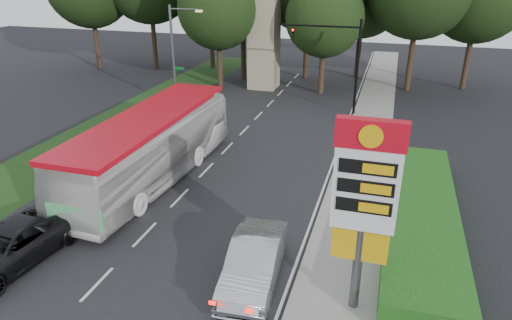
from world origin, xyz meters
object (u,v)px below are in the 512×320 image
(gas_station_pylon, at_px, (365,194))
(streetlight_signs, at_px, (175,52))
(monument, at_px, (264,32))
(traffic_signal_mast, at_px, (341,53))
(suv_charcoal, at_px, (8,247))
(transit_bus, at_px, (151,149))
(sedan_silver, at_px, (254,262))

(gas_station_pylon, height_order, streetlight_signs, streetlight_signs)
(streetlight_signs, bearing_deg, monument, 58.03)
(traffic_signal_mast, relative_size, streetlight_signs, 0.90)
(gas_station_pylon, relative_size, suv_charcoal, 1.20)
(traffic_signal_mast, distance_m, transit_bus, 17.17)
(monument, xyz_separation_m, suv_charcoal, (-2.00, -29.38, -4.31))
(transit_bus, height_order, suv_charcoal, transit_bus)
(transit_bus, distance_m, suv_charcoal, 8.67)
(monument, relative_size, sedan_silver, 1.98)
(traffic_signal_mast, distance_m, streetlight_signs, 12.83)
(traffic_signal_mast, bearing_deg, gas_station_pylon, -80.91)
(sedan_silver, bearing_deg, suv_charcoal, -174.06)
(sedan_silver, bearing_deg, traffic_signal_mast, 84.71)
(transit_bus, bearing_deg, gas_station_pylon, -28.52)
(suv_charcoal, bearing_deg, transit_bus, 84.78)
(transit_bus, bearing_deg, monument, 92.29)
(suv_charcoal, bearing_deg, sedan_silver, 17.04)
(gas_station_pylon, distance_m, sedan_silver, 5.19)
(gas_station_pylon, xyz_separation_m, monument, (-11.20, 28.01, 0.66))
(gas_station_pylon, bearing_deg, sedan_silver, 173.41)
(streetlight_signs, relative_size, monument, 0.80)
(streetlight_signs, distance_m, sedan_silver, 23.51)
(streetlight_signs, relative_size, suv_charcoal, 1.41)
(streetlight_signs, bearing_deg, traffic_signal_mast, 8.92)
(gas_station_pylon, bearing_deg, traffic_signal_mast, 99.09)
(sedan_silver, bearing_deg, gas_station_pylon, -11.40)
(gas_station_pylon, bearing_deg, monument, 111.80)
(traffic_signal_mast, distance_m, monument, 9.76)
(traffic_signal_mast, height_order, monument, monument)
(sedan_silver, relative_size, suv_charcoal, 0.89)
(streetlight_signs, distance_m, transit_bus, 14.03)
(gas_station_pylon, distance_m, monument, 30.17)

